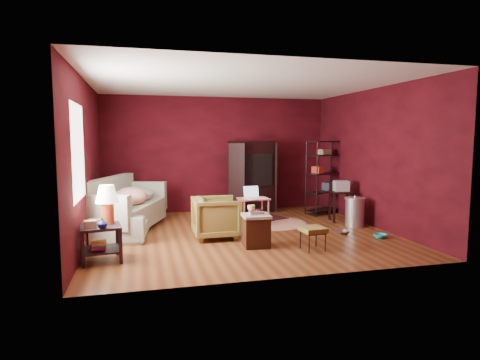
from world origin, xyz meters
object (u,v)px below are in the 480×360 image
object	(u,v)px
side_table	(104,216)
tv_armoire	(252,175)
laptop_desk	(253,201)
sofa	(126,208)
armchair	(216,215)
hamper	(256,230)
wire_shelving	(324,174)

from	to	relation	value
side_table	tv_armoire	size ratio (longest dim) A/B	0.64
laptop_desk	tv_armoire	bearing A→B (deg)	69.96
sofa	laptop_desk	xyz separation A→B (m)	(2.61, 0.10, 0.03)
armchair	sofa	bearing A→B (deg)	59.37
hamper	wire_shelving	size ratio (longest dim) A/B	0.36
hamper	wire_shelving	xyz separation A→B (m)	(2.38, 2.41, 0.67)
sofa	laptop_desk	size ratio (longest dim) A/B	2.98
armchair	laptop_desk	distance (m)	1.46
sofa	side_table	bearing A→B (deg)	179.06
sofa	wire_shelving	bearing A→B (deg)	-74.60
armchair	wire_shelving	bearing A→B (deg)	-59.83
wire_shelving	laptop_desk	bearing A→B (deg)	176.05
tv_armoire	wire_shelving	size ratio (longest dim) A/B	1.00
hamper	tv_armoire	bearing A→B (deg)	75.43
sofa	side_table	xyz separation A→B (m)	(-0.25, -1.87, 0.22)
sofa	armchair	bearing A→B (deg)	-114.45
side_table	hamper	xyz separation A→B (m)	(2.38, 0.15, -0.38)
sofa	hamper	world-z (taller)	sofa
laptop_desk	armchair	bearing A→B (deg)	-138.69
side_table	hamper	distance (m)	2.42
tv_armoire	side_table	bearing A→B (deg)	-150.48
sofa	side_table	size ratio (longest dim) A/B	2.08
hamper	wire_shelving	bearing A→B (deg)	45.34
sofa	laptop_desk	world-z (taller)	sofa
armchair	laptop_desk	bearing A→B (deg)	-42.80
wire_shelving	hamper	bearing A→B (deg)	-155.97
tv_armoire	wire_shelving	world-z (taller)	wire_shelving
hamper	tv_armoire	world-z (taller)	tv_armoire
armchair	wire_shelving	distance (m)	3.40
laptop_desk	tv_armoire	size ratio (longest dim) A/B	0.45
side_table	hamper	world-z (taller)	side_table
armchair	laptop_desk	world-z (taller)	armchair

